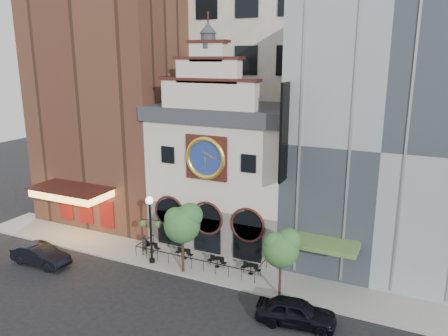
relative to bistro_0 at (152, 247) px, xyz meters
name	(u,v)px	position (x,y,z in m)	size (l,w,h in m)	color
ground	(184,277)	(4.55, -2.41, -0.61)	(120.00, 120.00, 0.00)	black
sidewalk	(199,263)	(4.55, 0.09, -0.54)	(44.00, 5.00, 0.15)	gray
clock_building	(227,169)	(4.55, 5.42, 6.07)	(12.60, 8.78, 18.65)	#605E5B
theater_building	(120,94)	(-8.45, 7.55, 11.99)	(14.00, 15.60, 25.00)	brown
retail_building	(389,138)	(17.54, 7.58, 9.53)	(14.00, 14.40, 20.00)	gray
office_tower	(276,21)	(4.55, 17.59, 19.39)	(20.00, 16.00, 40.00)	silver
cafe_railing	(199,257)	(4.55, 0.09, -0.01)	(10.60, 2.60, 0.90)	black
bistro_0	(152,247)	(0.00, 0.00, 0.00)	(1.58, 0.68, 0.90)	black
bistro_1	(184,253)	(3.11, 0.13, 0.00)	(1.58, 0.68, 0.90)	black
bistro_2	(217,261)	(6.22, -0.03, 0.00)	(1.58, 0.68, 0.90)	black
bistro_3	(251,268)	(9.07, 0.01, 0.00)	(1.58, 0.68, 0.90)	black
car_right	(296,312)	(13.94, -4.61, 0.24)	(2.01, 5.00, 1.70)	black
car_left	(41,255)	(-6.97, -5.47, 0.22)	(1.76, 5.05, 1.66)	black
pedestrian	(145,245)	(-0.33, -0.55, 0.39)	(0.62, 0.41, 1.71)	black
lamppost	(150,222)	(1.09, -1.57, 2.99)	(1.74, 0.90, 5.59)	black
tree_left	(183,222)	(4.22, -1.81, 3.61)	(2.88, 2.78, 5.55)	#382619
tree_right	(282,247)	(12.05, -1.93, 3.15)	(2.56, 2.46, 4.93)	#382619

